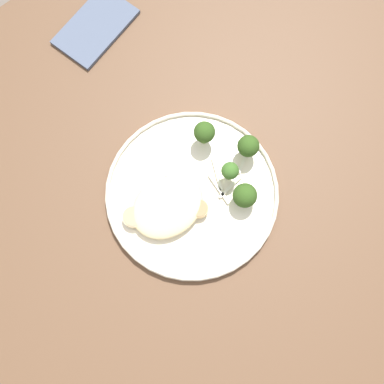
# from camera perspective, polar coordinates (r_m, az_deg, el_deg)

# --- Properties ---
(ground) EXTENTS (6.00, 6.00, 0.00)m
(ground) POSITION_cam_1_polar(r_m,az_deg,el_deg) (1.54, -1.07, -7.20)
(ground) COLOR #665B51
(wooden_dining_table) EXTENTS (1.40, 1.00, 0.74)m
(wooden_dining_table) POSITION_cam_1_polar(r_m,az_deg,el_deg) (0.89, -1.84, -2.45)
(wooden_dining_table) COLOR brown
(wooden_dining_table) RESTS_ON ground
(dinner_plate) EXTENTS (0.29, 0.29, 0.02)m
(dinner_plate) POSITION_cam_1_polar(r_m,az_deg,el_deg) (0.81, 0.00, -0.19)
(dinner_plate) COLOR beige
(dinner_plate) RESTS_ON wooden_dining_table
(noodle_bed) EXTENTS (0.13, 0.10, 0.03)m
(noodle_bed) POSITION_cam_1_polar(r_m,az_deg,el_deg) (0.79, -3.11, -1.42)
(noodle_bed) COLOR beige
(noodle_bed) RESTS_ON dinner_plate
(seared_scallop_large_seared) EXTENTS (0.02, 0.02, 0.02)m
(seared_scallop_large_seared) POSITION_cam_1_polar(r_m,az_deg,el_deg) (0.80, -2.97, 1.00)
(seared_scallop_large_seared) COLOR #E5C689
(seared_scallop_large_seared) RESTS_ON dinner_plate
(seared_scallop_tilted_round) EXTENTS (0.03, 0.03, 0.01)m
(seared_scallop_tilted_round) POSITION_cam_1_polar(r_m,az_deg,el_deg) (0.80, -4.46, -0.03)
(seared_scallop_tilted_round) COLOR #DBB77A
(seared_scallop_tilted_round) RESTS_ON dinner_plate
(seared_scallop_center_golden) EXTENTS (0.03, 0.03, 0.01)m
(seared_scallop_center_golden) POSITION_cam_1_polar(r_m,az_deg,el_deg) (0.79, -4.08, -1.70)
(seared_scallop_center_golden) COLOR beige
(seared_scallop_center_golden) RESTS_ON dinner_plate
(seared_scallop_right_edge) EXTENTS (0.04, 0.04, 0.02)m
(seared_scallop_right_edge) POSITION_cam_1_polar(r_m,az_deg,el_deg) (0.79, -6.96, -2.96)
(seared_scallop_right_edge) COLOR beige
(seared_scallop_right_edge) RESTS_ON dinner_plate
(seared_scallop_half_hidden) EXTENTS (0.03, 0.03, 0.02)m
(seared_scallop_half_hidden) POSITION_cam_1_polar(r_m,az_deg,el_deg) (0.79, 0.86, -2.01)
(seared_scallop_half_hidden) COLOR #DBB77A
(seared_scallop_half_hidden) RESTS_ON dinner_plate
(seared_scallop_rear_pale) EXTENTS (0.03, 0.03, 0.01)m
(seared_scallop_rear_pale) POSITION_cam_1_polar(r_m,az_deg,el_deg) (0.79, -0.12, 0.31)
(seared_scallop_rear_pale) COLOR #E5C689
(seared_scallop_rear_pale) RESTS_ON dinner_plate
(broccoli_floret_tall_stalk) EXTENTS (0.04, 0.04, 0.06)m
(broccoli_floret_tall_stalk) POSITION_cam_1_polar(r_m,az_deg,el_deg) (0.79, 6.67, 5.40)
(broccoli_floret_tall_stalk) COLOR #89A356
(broccoli_floret_tall_stalk) RESTS_ON dinner_plate
(broccoli_floret_front_edge) EXTENTS (0.04, 0.04, 0.06)m
(broccoli_floret_front_edge) POSITION_cam_1_polar(r_m,az_deg,el_deg) (0.80, 1.48, 7.05)
(broccoli_floret_front_edge) COLOR #7A994C
(broccoli_floret_front_edge) RESTS_ON dinner_plate
(broccoli_floret_center_pile) EXTENTS (0.04, 0.04, 0.05)m
(broccoli_floret_center_pile) POSITION_cam_1_polar(r_m,az_deg,el_deg) (0.78, 6.27, -0.43)
(broccoli_floret_center_pile) COLOR #89A356
(broccoli_floret_center_pile) RESTS_ON dinner_plate
(broccoli_floret_beside_noodles) EXTENTS (0.03, 0.03, 0.05)m
(broccoli_floret_beside_noodles) POSITION_cam_1_polar(r_m,az_deg,el_deg) (0.78, 4.52, 2.48)
(broccoli_floret_beside_noodles) COLOR #89A356
(broccoli_floret_beside_noodles) RESTS_ON dinner_plate
(onion_sliver_pale_crescent) EXTENTS (0.03, 0.06, 0.00)m
(onion_sliver_pale_crescent) POSITION_cam_1_polar(r_m,az_deg,el_deg) (0.81, 2.98, 2.19)
(onion_sliver_pale_crescent) COLOR silver
(onion_sliver_pale_crescent) RESTS_ON dinner_plate
(onion_sliver_short_strip) EXTENTS (0.04, 0.02, 0.00)m
(onion_sliver_short_strip) POSITION_cam_1_polar(r_m,az_deg,el_deg) (0.82, 6.04, 3.50)
(onion_sliver_short_strip) COLOR silver
(onion_sliver_short_strip) RESTS_ON dinner_plate
(onion_sliver_curled_piece) EXTENTS (0.01, 0.06, 0.00)m
(onion_sliver_curled_piece) POSITION_cam_1_polar(r_m,az_deg,el_deg) (0.80, 3.20, 0.38)
(onion_sliver_curled_piece) COLOR silver
(onion_sliver_curled_piece) RESTS_ON dinner_plate
(onion_sliver_long_sliver) EXTENTS (0.05, 0.01, 0.00)m
(onion_sliver_long_sliver) POSITION_cam_1_polar(r_m,az_deg,el_deg) (0.80, 4.57, 0.65)
(onion_sliver_long_sliver) COLOR silver
(onion_sliver_long_sliver) RESTS_ON dinner_plate
(folded_napkin) EXTENTS (0.17, 0.12, 0.01)m
(folded_napkin) POSITION_cam_1_polar(r_m,az_deg,el_deg) (0.95, -11.35, 18.61)
(folded_napkin) COLOR #4C566B
(folded_napkin) RESTS_ON wooden_dining_table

